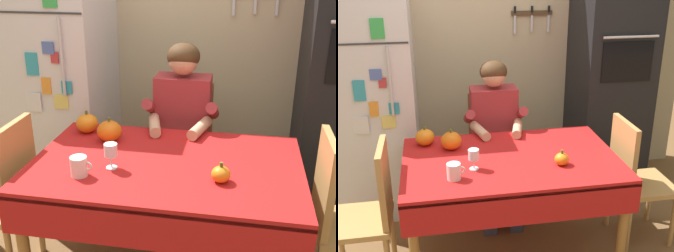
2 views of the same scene
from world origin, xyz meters
TOP-DOWN VIEW (x-y plane):
  - back_wall_assembly at (0.05, 1.35)m, footprint 3.70×0.13m
  - refrigerator at (-0.95, 0.96)m, footprint 0.68×0.71m
  - dining_table at (0.00, 0.08)m, footprint 1.40×0.90m
  - chair_behind_person at (-0.01, 0.87)m, footprint 0.40×0.40m
  - seated_person at (-0.01, 0.68)m, footprint 0.47×0.55m
  - chair_left_side at (-0.90, 0.00)m, footprint 0.40×0.40m
  - coffee_mug at (-0.38, -0.13)m, footprint 0.11×0.08m
  - wine_glass at (-0.26, -0.02)m, footprint 0.07×0.07m
  - pumpkin_large at (0.29, -0.06)m, footprint 0.09×0.09m
  - pumpkin_medium at (-0.37, 0.31)m, footprint 0.14×0.14m
  - pumpkin_small at (-0.55, 0.41)m, footprint 0.13×0.13m

SIDE VIEW (x-z plane):
  - chair_behind_person at x=-0.01m, z-range 0.05..0.98m
  - chair_left_side at x=-0.90m, z-range 0.05..0.98m
  - dining_table at x=0.00m, z-range 0.29..1.03m
  - seated_person at x=-0.01m, z-range 0.11..1.36m
  - pumpkin_large at x=0.29m, z-range 0.73..0.83m
  - coffee_mug at x=-0.38m, z-range 0.74..0.84m
  - pumpkin_small at x=-0.55m, z-range 0.73..0.87m
  - pumpkin_medium at x=-0.37m, z-range 0.73..0.87m
  - wine_glass at x=-0.26m, z-range 0.77..0.90m
  - refrigerator at x=-0.95m, z-range 0.00..1.80m
  - back_wall_assembly at x=0.05m, z-range 0.00..2.60m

